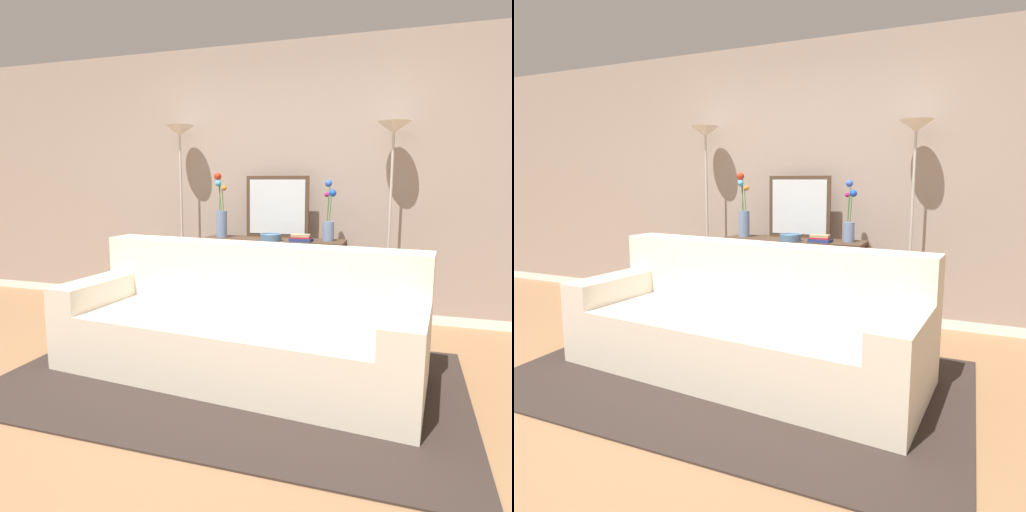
# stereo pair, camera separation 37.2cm
# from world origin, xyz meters

# --- Properties ---
(ground_plane) EXTENTS (16.00, 16.00, 0.02)m
(ground_plane) POSITION_xyz_m (0.00, 0.00, -0.01)
(ground_plane) COLOR #936B47
(back_wall) EXTENTS (12.00, 0.15, 2.66)m
(back_wall) POSITION_xyz_m (0.00, 2.19, 1.33)
(back_wall) COLOR white
(back_wall) RESTS_ON ground
(area_rug) EXTENTS (3.04, 1.89, 0.01)m
(area_rug) POSITION_xyz_m (0.00, 0.40, 0.01)
(area_rug) COLOR #332823
(area_rug) RESTS_ON ground
(couch) EXTENTS (2.57, 1.16, 0.88)m
(couch) POSITION_xyz_m (0.01, 0.57, 0.31)
(couch) COLOR beige
(couch) RESTS_ON ground
(console_table) EXTENTS (1.34, 0.37, 0.80)m
(console_table) POSITION_xyz_m (-0.10, 1.79, 0.55)
(console_table) COLOR #473323
(console_table) RESTS_ON ground
(floor_lamp_left) EXTENTS (0.28, 0.28, 1.88)m
(floor_lamp_left) POSITION_xyz_m (-1.10, 1.88, 1.48)
(floor_lamp_left) COLOR #B7B2A8
(floor_lamp_left) RESTS_ON ground
(floor_lamp_right) EXTENTS (0.28, 0.28, 1.84)m
(floor_lamp_right) POSITION_xyz_m (0.95, 1.88, 1.45)
(floor_lamp_right) COLOR #B7B2A8
(floor_lamp_right) RESTS_ON ground
(wall_mirror) EXTENTS (0.62, 0.02, 0.59)m
(wall_mirror) POSITION_xyz_m (-0.10, 1.94, 1.09)
(wall_mirror) COLOR #473323
(wall_mirror) RESTS_ON console_table
(vase_tall_flowers) EXTENTS (0.13, 0.11, 0.62)m
(vase_tall_flowers) POSITION_xyz_m (-0.62, 1.78, 1.01)
(vase_tall_flowers) COLOR #6B84AD
(vase_tall_flowers) RESTS_ON console_table
(vase_short_flowers) EXTENTS (0.11, 0.12, 0.55)m
(vase_short_flowers) POSITION_xyz_m (0.42, 1.83, 0.99)
(vase_short_flowers) COLOR #6B84AD
(vase_short_flowers) RESTS_ON console_table
(fruit_bowl) EXTENTS (0.20, 0.20, 0.06)m
(fruit_bowl) POSITION_xyz_m (-0.09, 1.67, 0.83)
(fruit_bowl) COLOR #4C7093
(fruit_bowl) RESTS_ON console_table
(book_stack) EXTENTS (0.21, 0.14, 0.06)m
(book_stack) POSITION_xyz_m (0.19, 1.70, 0.83)
(book_stack) COLOR navy
(book_stack) RESTS_ON console_table
(book_row_under_console) EXTENTS (0.50, 0.18, 0.13)m
(book_row_under_console) POSITION_xyz_m (-0.40, 1.79, 0.05)
(book_row_under_console) COLOR maroon
(book_row_under_console) RESTS_ON ground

